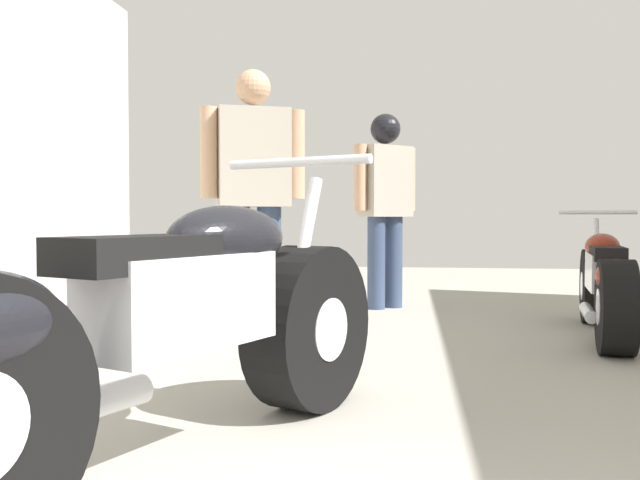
{
  "coord_description": "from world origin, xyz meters",
  "views": [
    {
      "loc": [
        -0.04,
        -0.31,
        0.79
      ],
      "look_at": [
        -0.49,
        3.07,
        0.68
      ],
      "focal_mm": 38.46,
      "sensor_mm": 36.0,
      "label": 1
    }
  ],
  "objects_px": {
    "motorcycle_maroon_cruiser": "(172,333)",
    "mechanic_in_blue": "(253,185)",
    "motorcycle_black_naked": "(605,285)",
    "mechanic_with_helmet": "(385,192)"
  },
  "relations": [
    {
      "from": "motorcycle_black_naked",
      "to": "mechanic_with_helmet",
      "type": "height_order",
      "value": "mechanic_with_helmet"
    },
    {
      "from": "motorcycle_maroon_cruiser",
      "to": "motorcycle_black_naked",
      "type": "relative_size",
      "value": 1.17
    },
    {
      "from": "motorcycle_maroon_cruiser",
      "to": "mechanic_with_helmet",
      "type": "xyz_separation_m",
      "value": [
        0.52,
        3.94,
        0.58
      ]
    },
    {
      "from": "motorcycle_maroon_cruiser",
      "to": "mechanic_in_blue",
      "type": "bearing_deg",
      "value": 97.3
    },
    {
      "from": "motorcycle_black_naked",
      "to": "mechanic_in_blue",
      "type": "xyz_separation_m",
      "value": [
        -2.32,
        -0.12,
        0.66
      ]
    },
    {
      "from": "motorcycle_black_naked",
      "to": "motorcycle_maroon_cruiser",
      "type": "bearing_deg",
      "value": -127.2
    },
    {
      "from": "motorcycle_black_naked",
      "to": "mechanic_in_blue",
      "type": "relative_size",
      "value": 1.01
    },
    {
      "from": "motorcycle_maroon_cruiser",
      "to": "motorcycle_black_naked",
      "type": "height_order",
      "value": "motorcycle_maroon_cruiser"
    },
    {
      "from": "motorcycle_maroon_cruiser",
      "to": "mechanic_in_blue",
      "type": "height_order",
      "value": "mechanic_in_blue"
    },
    {
      "from": "motorcycle_black_naked",
      "to": "mechanic_in_blue",
      "type": "height_order",
      "value": "mechanic_in_blue"
    }
  ]
}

